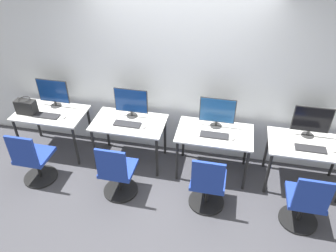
{
  "coord_description": "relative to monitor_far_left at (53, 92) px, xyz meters",
  "views": [
    {
      "loc": [
        0.76,
        -3.4,
        3.4
      ],
      "look_at": [
        0.0,
        0.13,
        0.87
      ],
      "focal_mm": 35.0,
      "sensor_mm": 36.0,
      "label": 1
    }
  ],
  "objects": [
    {
      "name": "ground_plane",
      "position": [
        1.87,
        -0.51,
        -0.96
      ],
      "size": [
        20.0,
        20.0,
        0.0
      ],
      "primitive_type": "plane",
      "color": "#3D3D42"
    },
    {
      "name": "wall_back",
      "position": [
        1.87,
        0.25,
        0.44
      ],
      "size": [
        12.0,
        0.05,
        2.8
      ],
      "color": "silver",
      "rests_on": "ground_plane"
    },
    {
      "name": "desk_far_left",
      "position": [
        -0.0,
        -0.19,
        -0.33
      ],
      "size": [
        1.06,
        0.63,
        0.72
      ],
      "color": "silver",
      "rests_on": "ground_plane"
    },
    {
      "name": "monitor_far_left",
      "position": [
        0.0,
        0.0,
        0.0
      ],
      "size": [
        0.5,
        0.17,
        0.45
      ],
      "color": "#2D2D2D",
      "rests_on": "desk_far_left"
    },
    {
      "name": "keyboard_far_left",
      "position": [
        -0.0,
        -0.3,
        -0.23
      ],
      "size": [
        0.39,
        0.14,
        0.02
      ],
      "color": "#262628",
      "rests_on": "desk_far_left"
    },
    {
      "name": "mouse_far_left",
      "position": [
        0.27,
        -0.29,
        -0.22
      ],
      "size": [
        0.06,
        0.09,
        0.03
      ],
      "color": "silver",
      "rests_on": "desk_far_left"
    },
    {
      "name": "office_chair_far_left",
      "position": [
        0.06,
        -0.91,
        -0.6
      ],
      "size": [
        0.48,
        0.48,
        0.89
      ],
      "color": "black",
      "rests_on": "ground_plane"
    },
    {
      "name": "desk_left",
      "position": [
        1.25,
        -0.19,
        -0.33
      ],
      "size": [
        1.06,
        0.63,
        0.72
      ],
      "color": "silver",
      "rests_on": "ground_plane"
    },
    {
      "name": "monitor_left",
      "position": [
        1.25,
        -0.03,
        0.0
      ],
      "size": [
        0.5,
        0.17,
        0.45
      ],
      "color": "#2D2D2D",
      "rests_on": "desk_left"
    },
    {
      "name": "keyboard_left",
      "position": [
        1.25,
        -0.26,
        -0.23
      ],
      "size": [
        0.39,
        0.14,
        0.02
      ],
      "color": "#262628",
      "rests_on": "desk_left"
    },
    {
      "name": "mouse_left",
      "position": [
        1.5,
        -0.27,
        -0.22
      ],
      "size": [
        0.06,
        0.09,
        0.03
      ],
      "color": "silver",
      "rests_on": "desk_left"
    },
    {
      "name": "office_chair_left",
      "position": [
        1.3,
        -0.92,
        -0.6
      ],
      "size": [
        0.48,
        0.48,
        0.89
      ],
      "color": "black",
      "rests_on": "ground_plane"
    },
    {
      "name": "desk_right",
      "position": [
        2.5,
        -0.19,
        -0.33
      ],
      "size": [
        1.06,
        0.63,
        0.72
      ],
      "color": "silver",
      "rests_on": "ground_plane"
    },
    {
      "name": "monitor_right",
      "position": [
        2.5,
        -0.03,
        0.0
      ],
      "size": [
        0.5,
        0.17,
        0.45
      ],
      "color": "#2D2D2D",
      "rests_on": "desk_right"
    },
    {
      "name": "keyboard_right",
      "position": [
        2.5,
        -0.27,
        -0.23
      ],
      "size": [
        0.39,
        0.14,
        0.02
      ],
      "color": "#262628",
      "rests_on": "desk_right"
    },
    {
      "name": "mouse_right",
      "position": [
        2.74,
        -0.28,
        -0.22
      ],
      "size": [
        0.06,
        0.09,
        0.03
      ],
      "color": "silver",
      "rests_on": "desk_right"
    },
    {
      "name": "office_chair_right",
      "position": [
        2.5,
        -0.88,
        -0.6
      ],
      "size": [
        0.48,
        0.48,
        0.89
      ],
      "color": "black",
      "rests_on": "ground_plane"
    },
    {
      "name": "desk_far_right",
      "position": [
        3.74,
        -0.19,
        -0.33
      ],
      "size": [
        1.06,
        0.63,
        0.72
      ],
      "color": "silver",
      "rests_on": "ground_plane"
    },
    {
      "name": "monitor_far_right",
      "position": [
        3.74,
        0.01,
        0.0
      ],
      "size": [
        0.5,
        0.17,
        0.45
      ],
      "color": "#2D2D2D",
      "rests_on": "desk_far_right"
    },
    {
      "name": "keyboard_far_right",
      "position": [
        3.74,
        -0.3,
        -0.23
      ],
      "size": [
        0.39,
        0.14,
        0.02
      ],
      "color": "#262628",
      "rests_on": "desk_far_right"
    },
    {
      "name": "mouse_far_right",
      "position": [
        4.03,
        -0.27,
        -0.22
      ],
      "size": [
        0.06,
        0.09,
        0.03
      ],
      "color": "silver",
      "rests_on": "desk_far_right"
    },
    {
      "name": "office_chair_far_right",
      "position": [
        3.68,
        -0.94,
        -0.6
      ],
      "size": [
        0.48,
        0.48,
        0.89
      ],
      "color": "black",
      "rests_on": "ground_plane"
    },
    {
      "name": "handbag",
      "position": [
        -0.32,
        -0.28,
        -0.13
      ],
      "size": [
        0.3,
        0.18,
        0.25
      ],
      "color": "black",
      "rests_on": "desk_far_left"
    }
  ]
}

